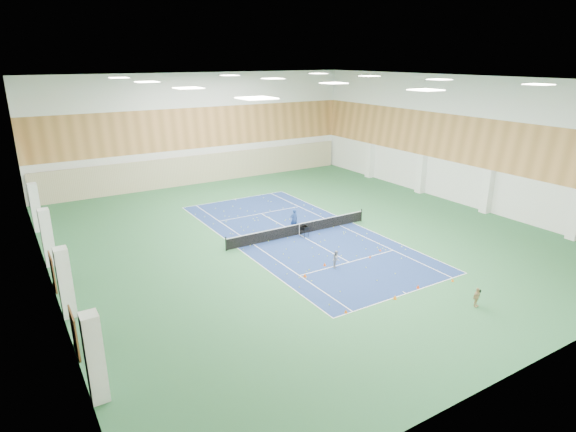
% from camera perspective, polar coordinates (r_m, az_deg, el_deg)
% --- Properties ---
extents(ground, '(40.00, 40.00, 0.00)m').
position_cam_1_polar(ground, '(38.59, 1.34, -2.23)').
color(ground, '#285F37').
rests_on(ground, ground).
extents(room_shell, '(36.00, 40.00, 12.00)m').
position_cam_1_polar(room_shell, '(36.91, 1.41, 6.52)').
color(room_shell, white).
rests_on(room_shell, ground).
extents(wood_cladding, '(36.00, 40.00, 8.00)m').
position_cam_1_polar(wood_cladding, '(36.55, 1.43, 9.59)').
color(wood_cladding, '#BC8145').
rests_on(wood_cladding, room_shell).
extents(ceiling_light_grid, '(21.40, 25.40, 0.06)m').
position_cam_1_polar(ceiling_light_grid, '(36.16, 1.48, 15.74)').
color(ceiling_light_grid, white).
rests_on(ceiling_light_grid, room_shell).
extents(court_surface, '(10.97, 23.77, 0.01)m').
position_cam_1_polar(court_surface, '(38.59, 1.34, -2.22)').
color(court_surface, navy).
rests_on(court_surface, ground).
extents(tennis_balls_scatter, '(10.57, 22.77, 0.07)m').
position_cam_1_polar(tennis_balls_scatter, '(38.57, 1.34, -2.17)').
color(tennis_balls_scatter, '#CCF129').
rests_on(tennis_balls_scatter, ground).
extents(tennis_net, '(12.80, 0.10, 1.10)m').
position_cam_1_polar(tennis_net, '(38.40, 1.34, -1.46)').
color(tennis_net, black).
rests_on(tennis_net, ground).
extents(back_curtain, '(35.40, 0.16, 3.20)m').
position_cam_1_polar(back_curtain, '(55.08, -9.94, 5.54)').
color(back_curtain, '#C6B793').
rests_on(back_curtain, ground).
extents(door_left_a, '(0.08, 1.80, 2.20)m').
position_cam_1_polar(door_left_a, '(25.59, -24.00, -12.57)').
color(door_left_a, '#593319').
rests_on(door_left_a, ground).
extents(door_left_b, '(0.08, 1.80, 2.20)m').
position_cam_1_polar(door_left_b, '(32.79, -26.12, -5.99)').
color(door_left_b, '#593319').
rests_on(door_left_b, ground).
extents(coach, '(0.68, 0.47, 1.80)m').
position_cam_1_polar(coach, '(39.37, 0.71, -0.41)').
color(coach, navy).
rests_on(coach, ground).
extents(child_court, '(0.73, 0.73, 1.19)m').
position_cam_1_polar(child_court, '(32.72, 5.75, -5.10)').
color(child_court, '#9999A1').
rests_on(child_court, ground).
extents(child_apron, '(0.71, 0.35, 1.17)m').
position_cam_1_polar(child_apron, '(29.70, 21.45, -8.95)').
color(child_apron, tan).
rests_on(child_apron, ground).
extents(ball_cart, '(0.60, 0.60, 0.89)m').
position_cam_1_polar(ball_cart, '(38.02, 1.98, -1.84)').
color(ball_cart, black).
rests_on(ball_cart, ground).
extents(cone_svc_a, '(0.22, 0.22, 0.25)m').
position_cam_1_polar(cone_svc_a, '(31.39, 2.02, -7.02)').
color(cone_svc_a, '#EE580C').
rests_on(cone_svc_a, ground).
extents(cone_svc_b, '(0.22, 0.22, 0.24)m').
position_cam_1_polar(cone_svc_b, '(33.04, 4.38, -5.72)').
color(cone_svc_b, '#E8500C').
rests_on(cone_svc_b, ground).
extents(cone_svc_c, '(0.18, 0.18, 0.20)m').
position_cam_1_polar(cone_svc_c, '(34.70, 9.69, -4.76)').
color(cone_svc_c, '#E1460B').
rests_on(cone_svc_c, ground).
extents(cone_svc_d, '(0.17, 0.17, 0.19)m').
position_cam_1_polar(cone_svc_d, '(35.99, 10.88, -3.98)').
color(cone_svc_d, '#F44D0C').
rests_on(cone_svc_d, ground).
extents(cone_base_a, '(0.20, 0.20, 0.22)m').
position_cam_1_polar(cone_base_a, '(27.45, 6.88, -11.15)').
color(cone_base_a, orange).
rests_on(cone_base_a, ground).
extents(cone_base_b, '(0.22, 0.22, 0.25)m').
position_cam_1_polar(cone_base_b, '(29.37, 12.57, -9.37)').
color(cone_base_b, orange).
rests_on(cone_base_b, ground).
extents(cone_base_c, '(0.22, 0.22, 0.24)m').
position_cam_1_polar(cone_base_c, '(30.97, 15.17, -8.07)').
color(cone_base_c, red).
rests_on(cone_base_c, ground).
extents(cone_base_d, '(0.19, 0.19, 0.21)m').
position_cam_1_polar(cone_base_d, '(32.51, 18.95, -7.18)').
color(cone_base_d, orange).
rests_on(cone_base_d, ground).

